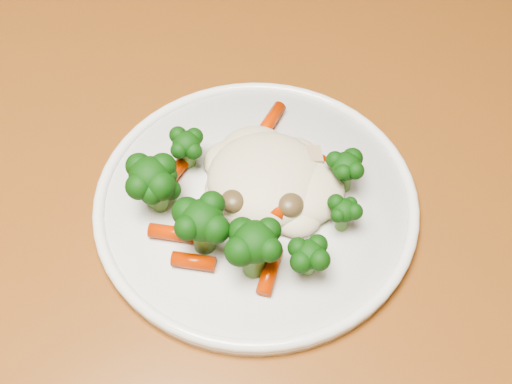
# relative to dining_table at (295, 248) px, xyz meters

# --- Properties ---
(dining_table) EXTENTS (1.27, 1.04, 0.75)m
(dining_table) POSITION_rel_dining_table_xyz_m (0.00, 0.00, 0.00)
(dining_table) COLOR brown
(dining_table) RESTS_ON ground
(plate) EXTENTS (0.27, 0.27, 0.01)m
(plate) POSITION_rel_dining_table_xyz_m (-0.02, -0.04, 0.12)
(plate) COLOR white
(plate) RESTS_ON dining_table
(meal) EXTENTS (0.18, 0.19, 0.05)m
(meal) POSITION_rel_dining_table_xyz_m (-0.02, -0.06, 0.14)
(meal) COLOR beige
(meal) RESTS_ON plate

